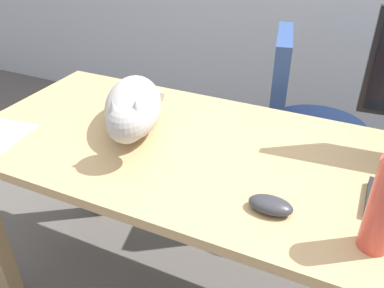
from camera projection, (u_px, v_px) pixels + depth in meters
The scene contains 4 objects.
desk at pixel (231, 182), 1.23m from camera, with size 1.70×0.70×0.74m.
office_chair at pixel (302, 149), 1.84m from camera, with size 0.49×0.48×0.93m.
cat at pixel (133, 107), 1.27m from camera, with size 0.33×0.56×0.20m.
computer_mouse at pixel (271, 205), 0.97m from camera, with size 0.11×0.06×0.04m, color #333338.
Camera 1 is at (0.31, -0.94, 1.39)m, focal length 37.49 mm.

